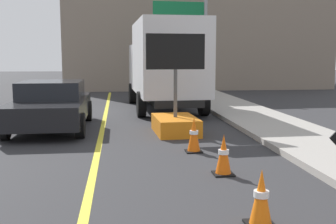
{
  "coord_description": "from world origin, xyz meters",
  "views": [
    {
      "loc": [
        0.47,
        -0.07,
        2.09
      ],
      "look_at": [
        1.11,
        5.15,
        1.38
      ],
      "focal_mm": 43.72,
      "sensor_mm": 36.0,
      "label": 1
    }
  ],
  "objects": [
    {
      "name": "box_truck",
      "position": [
        2.31,
        15.86,
        1.82
      ],
      "size": [
        2.69,
        6.81,
        3.38
      ],
      "color": "black",
      "rests_on": "ground"
    },
    {
      "name": "arrow_board_trailer",
      "position": [
        2.02,
        10.91,
        0.48
      ],
      "size": [
        1.6,
        1.85,
        2.7
      ],
      "color": "orange",
      "rests_on": "ground"
    },
    {
      "name": "traffic_cone_near_sign",
      "position": [
        2.21,
        4.61,
        0.36
      ],
      "size": [
        0.36,
        0.36,
        0.73
      ],
      "color": "black",
      "rests_on": "ground"
    },
    {
      "name": "highway_guide_sign",
      "position": [
        4.14,
        20.57,
        3.42
      ],
      "size": [
        2.78,
        0.33,
        5.0
      ],
      "color": "gray",
      "rests_on": "ground"
    },
    {
      "name": "traffic_cone_far_lane",
      "position": [
        2.11,
        8.63,
        0.38
      ],
      "size": [
        0.36,
        0.36,
        0.78
      ],
      "color": "black",
      "rests_on": "ground"
    },
    {
      "name": "traffic_cone_mid_lane",
      "position": [
        2.31,
        6.84,
        0.36
      ],
      "size": [
        0.36,
        0.36,
        0.73
      ],
      "color": "black",
      "rests_on": "ground"
    },
    {
      "name": "pickup_car",
      "position": [
        -1.46,
        12.02,
        0.7
      ],
      "size": [
        2.12,
        4.43,
        1.38
      ],
      "color": "black",
      "rests_on": "ground"
    },
    {
      "name": "far_building_block",
      "position": [
        5.73,
        29.36,
        4.25
      ],
      "size": [
        17.01,
        9.57,
        8.49
      ],
      "primitive_type": "cube",
      "color": "gray",
      "rests_on": "ground"
    },
    {
      "name": "lane_center_stripe",
      "position": [
        0.0,
        6.0,
        0.0
      ],
      "size": [
        0.14,
        36.0,
        0.01
      ],
      "primitive_type": "cube",
      "color": "yellow",
      "rests_on": "ground"
    }
  ]
}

